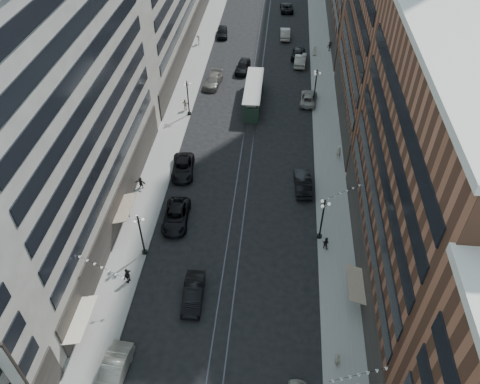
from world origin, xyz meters
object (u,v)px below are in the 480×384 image
(lamppost_sw_mid, at_px, (188,97))
(pedestrian_4, at_px, (337,360))
(car_9, at_px, (222,32))
(car_extra_1, at_px, (287,7))
(pedestrian_extra_2, at_px, (198,40))
(pedestrian_2, at_px, (126,210))
(car_7, at_px, (183,168))
(car_8, at_px, (213,80))
(car_11, at_px, (308,98))
(streetcar, at_px, (253,95))
(pedestrian_6, at_px, (185,105))
(car_extra_0, at_px, (300,60))
(lamppost_se_mid, at_px, (315,86))
(car_12, at_px, (298,53))
(pedestrian_extra_0, at_px, (315,51))
(pedestrian_9, at_px, (330,46))
(pedestrian_8, at_px, (338,152))
(lamppost_sw_far, at_px, (141,234))
(lamppost_se_far, at_px, (322,218))
(pedestrian_extra_1, at_px, (128,275))
(car_1, at_px, (114,372))
(pedestrian_7, at_px, (326,243))
(pedestrian_5, at_px, (141,183))
(car_14, at_px, (285,33))
(car_5, at_px, (193,293))
(car_2, at_px, (176,216))
(car_13, at_px, (243,66))

(lamppost_sw_mid, bearing_deg, pedestrian_4, -62.83)
(car_9, bearing_deg, car_extra_1, 42.72)
(pedestrian_extra_2, bearing_deg, pedestrian_2, -15.43)
(car_7, bearing_deg, car_8, 81.77)
(car_extra_1, bearing_deg, car_8, 66.83)
(car_extra_1, bearing_deg, car_11, 91.90)
(streetcar, height_order, pedestrian_6, streetcar)
(car_extra_0, bearing_deg, lamppost_se_mid, 103.02)
(car_12, height_order, pedestrian_extra_0, pedestrian_extra_0)
(pedestrian_4, height_order, pedestrian_9, pedestrian_9)
(pedestrian_8, bearing_deg, lamppost_sw_far, 30.70)
(lamppost_se_far, distance_m, car_12, 43.57)
(pedestrian_4, relative_size, car_12, 0.29)
(pedestrian_6, height_order, pedestrian_9, pedestrian_6)
(pedestrian_6, relative_size, pedestrian_extra_1, 0.94)
(lamppost_sw_mid, relative_size, car_1, 1.03)
(lamppost_sw_far, height_order, pedestrian_extra_1, lamppost_sw_far)
(car_12, bearing_deg, lamppost_sw_mid, 57.67)
(car_11, relative_size, pedestrian_7, 3.41)
(pedestrian_8, xyz_separation_m, car_extra_0, (-4.88, 26.28, -0.16))
(pedestrian_5, relative_size, pedestrian_6, 0.86)
(pedestrian_9, bearing_deg, car_1, -117.54)
(car_7, xyz_separation_m, pedestrian_extra_2, (-3.99, 37.20, 0.23))
(car_extra_1, bearing_deg, car_extra_0, 92.23)
(car_1, relative_size, pedestrian_extra_1, 2.79)
(pedestrian_extra_2, bearing_deg, lamppost_sw_mid, -8.53)
(car_12, height_order, car_14, car_14)
(lamppost_sw_far, height_order, car_9, lamppost_sw_far)
(car_12, bearing_deg, car_5, 85.04)
(car_2, xyz_separation_m, car_12, (13.60, 42.42, -0.04))
(car_7, height_order, car_extra_0, car_extra_0)
(pedestrian_8, bearing_deg, pedestrian_5, 8.52)
(car_8, bearing_deg, pedestrian_6, -103.37)
(lamppost_se_mid, relative_size, pedestrian_9, 3.10)
(car_7, height_order, car_13, car_13)
(car_2, height_order, car_extra_0, car_extra_0)
(lamppost_sw_mid, relative_size, pedestrian_5, 3.59)
(lamppost_sw_mid, distance_m, pedestrian_8, 22.99)
(car_9, xyz_separation_m, pedestrian_7, (17.47, -52.73, 0.09))
(lamppost_sw_mid, xyz_separation_m, streetcar, (9.20, 4.21, -1.64))
(car_13, distance_m, car_extra_1, 28.69)
(lamppost_se_far, bearing_deg, streetcar, 108.68)
(pedestrian_2, bearing_deg, car_9, 95.67)
(lamppost_se_mid, bearing_deg, car_2, -120.67)
(car_7, relative_size, pedestrian_5, 3.76)
(lamppost_sw_far, bearing_deg, car_1, -86.61)
(lamppost_sw_mid, distance_m, pedestrian_extra_1, 30.86)
(car_9, height_order, car_extra_1, car_9)
(streetcar, xyz_separation_m, pedestrian_extra_2, (-11.64, 19.70, -0.42))
(pedestrian_6, bearing_deg, car_14, -105.23)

